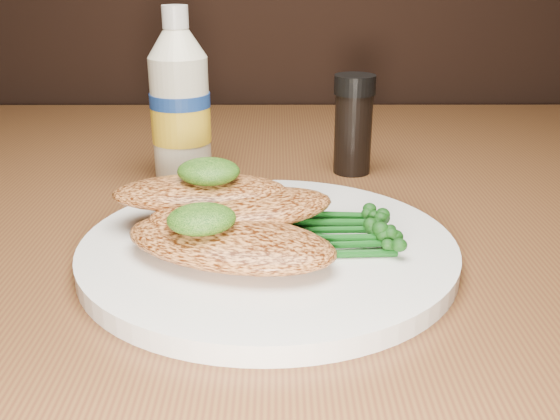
{
  "coord_description": "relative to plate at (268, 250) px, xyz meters",
  "views": [
    {
      "loc": [
        -0.05,
        0.41,
        0.98
      ],
      "look_at": [
        -0.04,
        0.89,
        0.79
      ],
      "focal_mm": 41.4,
      "sensor_mm": 36.0,
      "label": 1
    }
  ],
  "objects": [
    {
      "name": "pesto_front",
      "position": [
        -0.05,
        -0.03,
        0.04
      ],
      "size": [
        0.06,
        0.06,
        0.02
      ],
      "primitive_type": "ellipsoid",
      "rotation": [
        0.0,
        0.0,
        0.31
      ],
      "color": "black",
      "rests_on": "chicken_front"
    },
    {
      "name": "chicken_front",
      "position": [
        -0.03,
        -0.03,
        0.02
      ],
      "size": [
        0.18,
        0.14,
        0.03
      ],
      "primitive_type": "ellipsoid",
      "rotation": [
        0.0,
        0.0,
        -0.36
      ],
      "color": "#DC8846",
      "rests_on": "plate"
    },
    {
      "name": "pepper_grinder",
      "position": [
        0.09,
        0.22,
        0.05
      ],
      "size": [
        0.05,
        0.05,
        0.11
      ],
      "primitive_type": null,
      "rotation": [
        0.0,
        0.0,
        0.07
      ],
      "color": "black",
      "rests_on": "dining_table"
    },
    {
      "name": "chicken_mid",
      "position": [
        -0.02,
        0.02,
        0.03
      ],
      "size": [
        0.17,
        0.12,
        0.02
      ],
      "primitive_type": "ellipsoid",
      "rotation": [
        0.0,
        0.0,
        0.35
      ],
      "color": "#DC8846",
      "rests_on": "plate"
    },
    {
      "name": "chicken_back",
      "position": [
        -0.06,
        0.04,
        0.04
      ],
      "size": [
        0.15,
        0.08,
        0.02
      ],
      "primitive_type": "ellipsoid",
      "rotation": [
        0.0,
        0.0,
        0.08
      ],
      "color": "#DC8846",
      "rests_on": "plate"
    },
    {
      "name": "pesto_back",
      "position": [
        -0.05,
        0.04,
        0.05
      ],
      "size": [
        0.07,
        0.06,
        0.02
      ],
      "primitive_type": "ellipsoid",
      "rotation": [
        0.0,
        0.0,
        -0.37
      ],
      "color": "black",
      "rests_on": "chicken_back"
    },
    {
      "name": "broccolini_bundle",
      "position": [
        0.04,
        0.0,
        0.02
      ],
      "size": [
        0.16,
        0.14,
        0.02
      ],
      "primitive_type": null,
      "rotation": [
        0.0,
        0.0,
        0.24
      ],
      "color": "#104A13",
      "rests_on": "plate"
    },
    {
      "name": "mayo_bottle",
      "position": [
        -0.1,
        0.21,
        0.08
      ],
      "size": [
        0.08,
        0.08,
        0.18
      ],
      "primitive_type": null,
      "rotation": [
        0.0,
        0.0,
        0.22
      ],
      "color": "beige",
      "rests_on": "dining_table"
    },
    {
      "name": "plate",
      "position": [
        0.0,
        0.0,
        0.0
      ],
      "size": [
        0.3,
        0.3,
        0.02
      ],
      "primitive_type": "cylinder",
      "color": "white",
      "rests_on": "dining_table"
    }
  ]
}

